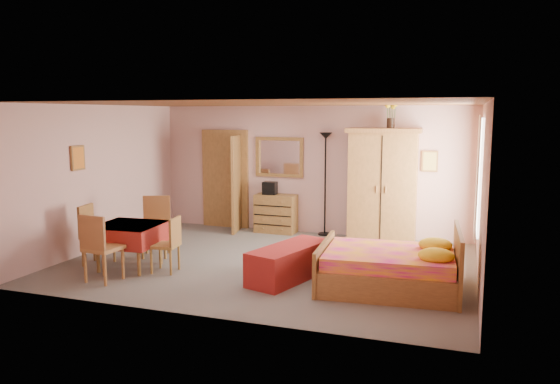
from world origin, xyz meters
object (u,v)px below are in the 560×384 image
at_px(floor_lamp, 325,184).
at_px(wardrobe, 383,185).
at_px(chair_north, 155,227).
at_px(wall_mirror, 279,157).
at_px(bed, 389,258).
at_px(chest_of_drawers, 276,214).
at_px(stereo, 270,188).
at_px(dining_table, 130,246).
at_px(bench, 290,262).
at_px(chair_east, 165,245).
at_px(sunflower_vase, 391,114).
at_px(chair_west, 98,235).
at_px(chair_south, 103,247).

distance_m(floor_lamp, wardrobe, 1.19).
bearing_deg(chair_north, wall_mirror, -138.53).
relative_size(wardrobe, bed, 1.13).
distance_m(chest_of_drawers, stereo, 0.54).
distance_m(stereo, dining_table, 3.50).
bearing_deg(stereo, bench, -64.58).
bearing_deg(wardrobe, chest_of_drawers, 175.50).
bearing_deg(chair_east, chair_north, 33.30).
height_order(chest_of_drawers, wardrobe, wardrobe).
relative_size(sunflower_vase, bench, 0.35).
distance_m(bench, chair_west, 3.22).
xyz_separation_m(chest_of_drawers, wall_mirror, (0.00, 0.21, 1.15)).
xyz_separation_m(bed, bench, (-1.46, -0.02, -0.20)).
bearing_deg(wall_mirror, chair_east, -100.00).
xyz_separation_m(chair_north, chair_east, (0.65, -0.77, -0.08)).
bearing_deg(stereo, chair_west, -119.24).
relative_size(chest_of_drawers, sunflower_vase, 1.60).
bearing_deg(chest_of_drawers, chair_south, -106.69).
xyz_separation_m(stereo, sunflower_vase, (2.43, -0.02, 1.51)).
bearing_deg(chair_east, sunflower_vase, -49.49).
distance_m(bed, chair_west, 4.67).
height_order(chair_north, chair_west, chair_north).
bearing_deg(wardrobe, bed, -82.15).
bearing_deg(chair_east, stereo, -16.32).
xyz_separation_m(wall_mirror, chair_west, (-1.93, -3.44, -1.06)).
height_order(floor_lamp, chair_west, floor_lamp).
bearing_deg(chair_east, dining_table, 83.42).
relative_size(wardrobe, chair_north, 2.12).
bearing_deg(chair_west, floor_lamp, 129.43).
relative_size(wall_mirror, stereo, 3.74).
xyz_separation_m(floor_lamp, chair_north, (-2.33, -2.58, -0.52)).
bearing_deg(wardrobe, chair_east, -134.67).
bearing_deg(chair_west, sunflower_vase, 118.01).
distance_m(chair_north, chair_west, 0.96).
bearing_deg(chair_north, sunflower_vase, -168.31).
bearing_deg(dining_table, wardrobe, 42.37).
height_order(dining_table, chair_south, chair_south).
distance_m(sunflower_vase, chair_south, 5.65).
xyz_separation_m(bench, chair_west, (-3.20, -0.26, 0.24)).
relative_size(floor_lamp, chair_east, 2.40).
bearing_deg(floor_lamp, chest_of_drawers, -174.29).
relative_size(stereo, dining_table, 0.29).
height_order(bench, chair_west, chair_west).
xyz_separation_m(chest_of_drawers, dining_table, (-1.30, -3.26, -0.04)).
distance_m(floor_lamp, chair_west, 4.48).
xyz_separation_m(bench, chair_south, (-2.54, -1.00, 0.25)).
bearing_deg(dining_table, wall_mirror, 69.39).
relative_size(chest_of_drawers, chair_south, 0.83).
xyz_separation_m(dining_table, chair_south, (0.03, -0.70, 0.15)).
xyz_separation_m(wardrobe, bed, (0.54, -2.87, -0.64)).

